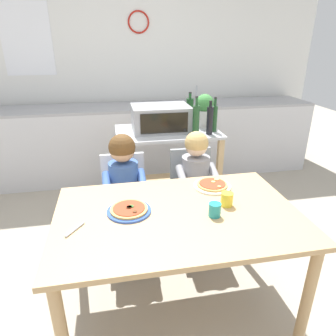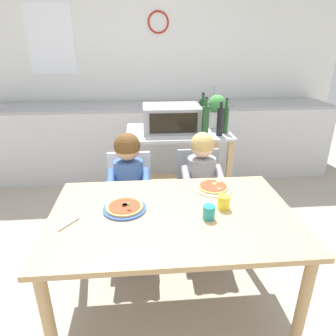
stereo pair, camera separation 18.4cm
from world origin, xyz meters
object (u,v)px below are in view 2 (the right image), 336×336
at_px(potted_herb_plant, 217,110).
at_px(pizza_plate_blue_rimmed, 125,208).
at_px(dining_chair_left, 130,196).
at_px(drinking_cup_yellow, 224,202).
at_px(dining_table, 172,227).
at_px(bottle_tall_green_wine, 205,121).
at_px(pizza_plate_white, 213,187).
at_px(kitchen_island_cart, 177,160).
at_px(bottle_slim_sauce, 203,111).
at_px(bottle_brown_beer, 220,121).
at_px(toaster_oven, 172,118).
at_px(child_in_blue_striped_shirt, 129,182).
at_px(bottle_clear_vinegar, 226,119).
at_px(serving_spoon, 69,224).
at_px(dining_chair_right, 199,192).
at_px(child_in_grey_shirt, 202,181).
at_px(drinking_cup_teal, 209,212).

xyz_separation_m(potted_herb_plant, pizza_plate_blue_rimmed, (-0.81, -1.23, -0.28)).
xyz_separation_m(dining_chair_left, drinking_cup_yellow, (0.57, -0.69, 0.30)).
relative_size(dining_chair_left, drinking_cup_yellow, 9.90).
bearing_deg(dining_table, potted_herb_plant, 67.25).
bearing_deg(bottle_tall_green_wine, pizza_plate_white, -96.44).
bearing_deg(dining_chair_left, bottle_tall_green_wine, 23.33).
distance_m(bottle_tall_green_wine, pizza_plate_blue_rimmed, 1.17).
relative_size(kitchen_island_cart, bottle_slim_sauce, 3.09).
relative_size(bottle_slim_sauce, pizza_plate_blue_rimmed, 1.22).
bearing_deg(bottle_brown_beer, toaster_oven, 152.86).
distance_m(bottle_slim_sauce, child_in_blue_striped_shirt, 1.16).
height_order(bottle_brown_beer, potted_herb_plant, potted_herb_plant).
bearing_deg(pizza_plate_blue_rimmed, bottle_clear_vinegar, 51.03).
xyz_separation_m(potted_herb_plant, child_in_blue_striped_shirt, (-0.81, -0.70, -0.38)).
xyz_separation_m(dining_table, dining_chair_left, (-0.27, 0.72, -0.17)).
distance_m(toaster_oven, bottle_brown_beer, 0.45).
distance_m(bottle_slim_sauce, bottle_tall_green_wine, 0.46).
bearing_deg(bottle_tall_green_wine, dining_table, -110.68).
xyz_separation_m(bottle_tall_green_wine, potted_herb_plant, (0.17, 0.30, 0.03)).
bearing_deg(serving_spoon, dining_chair_right, 43.55).
distance_m(toaster_oven, dining_chair_right, 0.74).
bearing_deg(bottle_clear_vinegar, dining_chair_right, -127.46).
height_order(bottle_slim_sauce, bottle_brown_beer, bottle_slim_sauce).
bearing_deg(dining_chair_right, child_in_grey_shirt, -90.00).
relative_size(kitchen_island_cart, drinking_cup_yellow, 11.54).
height_order(dining_chair_left, drinking_cup_yellow, drinking_cup_yellow).
xyz_separation_m(bottle_slim_sauce, dining_chair_right, (-0.15, -0.71, -0.52)).
distance_m(dining_chair_right, child_in_blue_striped_shirt, 0.61).
bearing_deg(serving_spoon, child_in_blue_striped_shirt, 66.79).
xyz_separation_m(bottle_clear_vinegar, bottle_slim_sauce, (-0.14, 0.34, 0.00)).
bearing_deg(bottle_brown_beer, bottle_tall_green_wine, -163.60).
relative_size(toaster_oven, child_in_blue_striped_shirt, 0.51).
bearing_deg(pizza_plate_white, kitchen_island_cart, 97.53).
height_order(toaster_oven, pizza_plate_white, toaster_oven).
height_order(kitchen_island_cart, drinking_cup_teal, kitchen_island_cart).
bearing_deg(pizza_plate_blue_rimmed, pizza_plate_white, 20.73).
height_order(kitchen_island_cart, pizza_plate_blue_rimmed, kitchen_island_cart).
bearing_deg(serving_spoon, bottle_tall_green_wine, 48.82).
relative_size(dining_chair_right, pizza_plate_blue_rimmed, 3.23).
bearing_deg(pizza_plate_white, bottle_slim_sauce, 82.93).
relative_size(dining_chair_right, child_in_grey_shirt, 0.82).
relative_size(bottle_tall_green_wine, dining_table, 0.25).
xyz_separation_m(potted_herb_plant, child_in_grey_shirt, (-0.25, -0.68, -0.40)).
distance_m(dining_chair_left, drinking_cup_teal, 0.96).
xyz_separation_m(dining_chair_left, child_in_blue_striped_shirt, (0.00, -0.12, 0.18)).
relative_size(dining_chair_left, pizza_plate_white, 3.28).
distance_m(pizza_plate_white, drinking_cup_teal, 0.36).
bearing_deg(child_in_grey_shirt, toaster_oven, 106.12).
distance_m(kitchen_island_cart, pizza_plate_white, 0.97).
height_order(toaster_oven, bottle_tall_green_wine, bottle_tall_green_wine).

